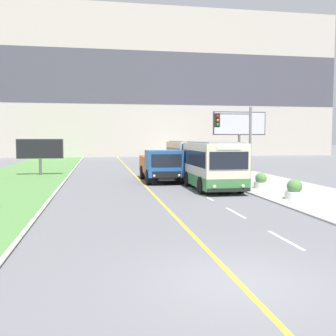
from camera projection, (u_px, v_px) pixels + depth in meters
ground_plane at (238, 282)px, 8.86m from camera, size 300.00×300.00×0.00m
lane_marking_centre at (217, 246)px, 11.77m from camera, size 2.88×140.00×0.01m
apartment_block_background at (115, 84)px, 69.79m from camera, size 80.00×8.04×25.67m
city_bus at (199, 162)px, 27.81m from camera, size 2.67×13.05×3.00m
dump_truck at (162, 166)px, 28.47m from camera, size 2.54×6.78×2.37m
traffic_light_mast at (239, 138)px, 23.22m from camera, size 2.28×0.32×5.06m
billboard_large at (239, 126)px, 37.08m from camera, size 5.13×0.24×5.69m
billboard_small at (40, 150)px, 33.93m from camera, size 3.92×0.24×3.15m
planter_round_near at (294, 190)px, 20.28m from camera, size 0.96×0.96×1.04m
planter_round_second at (261, 181)px, 24.68m from camera, size 0.89×0.89×0.97m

